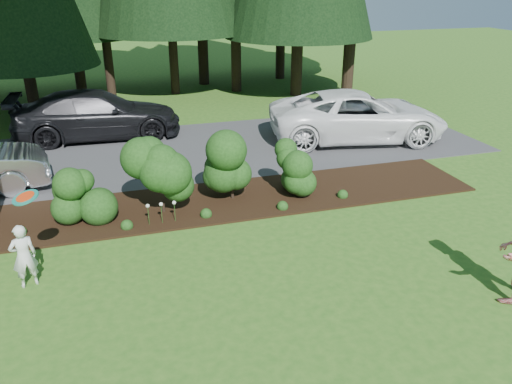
# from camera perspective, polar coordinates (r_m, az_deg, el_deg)

# --- Properties ---
(ground) EXTENTS (80.00, 80.00, 0.00)m
(ground) POSITION_cam_1_polar(r_m,az_deg,el_deg) (9.76, -7.16, -9.68)
(ground) COLOR #2C5D1A
(ground) RESTS_ON ground
(mulch_bed) EXTENTS (16.00, 2.50, 0.05)m
(mulch_bed) POSITION_cam_1_polar(r_m,az_deg,el_deg) (12.57, -9.73, -1.70)
(mulch_bed) COLOR black
(mulch_bed) RESTS_ON ground
(driveway) EXTENTS (22.00, 6.00, 0.03)m
(driveway) POSITION_cam_1_polar(r_m,az_deg,el_deg) (16.52, -11.69, 4.33)
(driveway) COLOR #38383A
(driveway) RESTS_ON ground
(shrub_row) EXTENTS (6.53, 1.60, 1.61)m
(shrub_row) POSITION_cam_1_polar(r_m,az_deg,el_deg) (12.26, -6.35, 1.83)
(shrub_row) COLOR #193B12
(shrub_row) RESTS_ON ground
(lily_cluster) EXTENTS (0.69, 0.09, 0.57)m
(lily_cluster) POSITION_cam_1_polar(r_m,az_deg,el_deg) (11.58, -10.80, -1.49)
(lily_cluster) COLOR #193B12
(lily_cluster) RESTS_ON ground
(car_white_suv) EXTENTS (6.45, 3.85, 1.68)m
(car_white_suv) POSITION_cam_1_polar(r_m,az_deg,el_deg) (17.71, 11.55, 8.54)
(car_white_suv) COLOR white
(car_white_suv) RESTS_ON driveway
(car_dark_suv) EXTENTS (5.69, 2.39, 1.64)m
(car_dark_suv) POSITION_cam_1_polar(r_m,az_deg,el_deg) (18.45, -17.68, 8.45)
(car_dark_suv) COLOR black
(car_dark_suv) RESTS_ON driveway
(child) EXTENTS (0.53, 0.42, 1.26)m
(child) POSITION_cam_1_polar(r_m,az_deg,el_deg) (10.07, -25.02, -6.65)
(child) COLOR silver
(child) RESTS_ON ground
(frisbee) EXTENTS (0.47, 0.46, 0.19)m
(frisbee) POSITION_cam_1_polar(r_m,az_deg,el_deg) (9.53, -24.86, -0.55)
(frisbee) COLOR #167C6E
(frisbee) RESTS_ON ground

